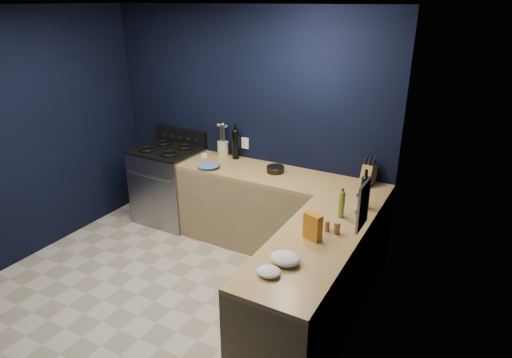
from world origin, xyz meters
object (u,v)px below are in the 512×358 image
Objects in this scene: plate_stack at (208,166)px; gas_range at (169,186)px; crouton_bag at (313,227)px; knife_block at (369,175)px; utensil_crock at (223,148)px.

gas_range is at bearing 166.84° from plate_stack.
crouton_bag reaches higher than plate_stack.
knife_block is 0.91× the size of crouton_bag.
knife_block is at bearing 5.26° from gas_range.
utensil_crock reaches higher than gas_range.
crouton_bag is at bearing -24.66° from gas_range.
plate_stack is 1.74m from knife_block.
plate_stack is 1.12× the size of crouton_bag.
utensil_crock is (0.65, 0.27, 0.52)m from gas_range.
gas_range is at bearing 174.14° from crouton_bag.
plate_stack is 1.22× the size of knife_block.
gas_range is at bearing -167.79° from knife_block.
knife_block is at bearing 13.20° from plate_stack.
utensil_crock is at bearing 101.14° from plate_stack.
knife_block reaches higher than utensil_crock.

